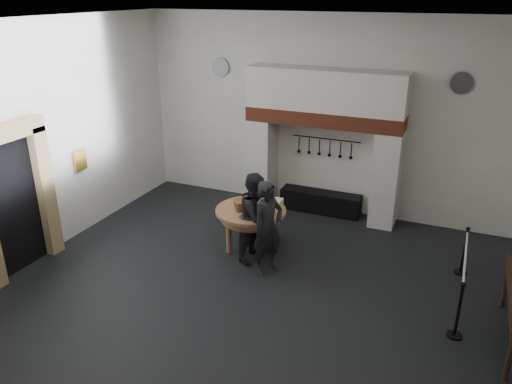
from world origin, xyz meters
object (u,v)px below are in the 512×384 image
at_px(iron_range, 320,202).
at_px(visitor_near, 268,228).
at_px(work_table, 251,211).
at_px(barrier_post_near, 459,312).
at_px(visitor_far, 256,217).
at_px(barrier_post_far, 464,252).

distance_m(iron_range, visitor_near, 3.08).
relative_size(work_table, barrier_post_near, 1.57).
bearing_deg(visitor_far, barrier_post_near, -96.87).
relative_size(barrier_post_near, barrier_post_far, 1.00).
distance_m(work_table, visitor_far, 0.39).
distance_m(visitor_near, barrier_post_far, 3.65).
xyz_separation_m(work_table, visitor_near, (0.65, -0.70, 0.06)).
xyz_separation_m(visitor_near, barrier_post_near, (3.36, -0.64, -0.45)).
relative_size(iron_range, barrier_post_near, 2.11).
xyz_separation_m(work_table, barrier_post_near, (4.01, -1.34, -0.39)).
bearing_deg(barrier_post_near, visitor_near, 169.18).
height_order(visitor_far, barrier_post_near, visitor_far).
xyz_separation_m(barrier_post_near, barrier_post_far, (0.00, 2.00, 0.00)).
bearing_deg(iron_range, barrier_post_near, -48.58).
bearing_deg(work_table, visitor_near, -47.00).
xyz_separation_m(iron_range, visitor_near, (-0.14, -3.01, 0.65)).
distance_m(iron_range, work_table, 2.52).
distance_m(visitor_far, barrier_post_near, 3.93).
xyz_separation_m(visitor_near, visitor_far, (-0.40, 0.40, -0.02)).
bearing_deg(work_table, visitor_far, -49.93).
bearing_deg(iron_range, visitor_near, -92.61).
xyz_separation_m(iron_range, visitor_far, (-0.54, -2.61, 0.63)).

